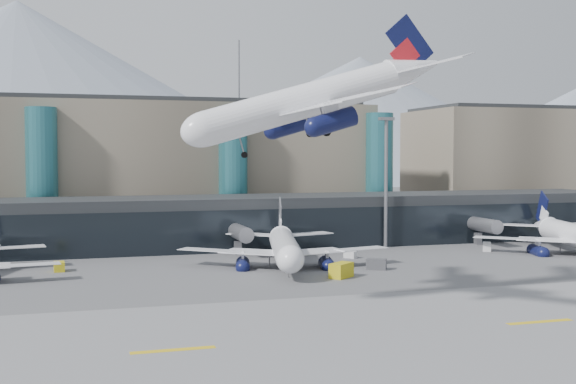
{
  "coord_description": "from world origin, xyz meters",
  "views": [
    {
      "loc": [
        -28.65,
        -81.96,
        18.38
      ],
      "look_at": [
        5.19,
        32.0,
        12.15
      ],
      "focal_mm": 45.0,
      "sensor_mm": 36.0,
      "label": 1
    }
  ],
  "objects_px": {
    "jet_parked_mid": "(284,238)",
    "jet_parked_right": "(568,227)",
    "veh_b": "(59,267)",
    "veh_h": "(341,270)",
    "hero_jet": "(327,89)",
    "veh_d": "(487,247)",
    "veh_g": "(350,255)",
    "veh_c": "(376,264)",
    "lightmast_mid": "(386,174)"
  },
  "relations": [
    {
      "from": "jet_parked_mid",
      "to": "veh_b",
      "type": "height_order",
      "value": "jet_parked_mid"
    },
    {
      "from": "veh_c",
      "to": "veh_h",
      "type": "height_order",
      "value": "veh_h"
    },
    {
      "from": "veh_d",
      "to": "veh_h",
      "type": "height_order",
      "value": "veh_h"
    },
    {
      "from": "hero_jet",
      "to": "veh_h",
      "type": "distance_m",
      "value": 33.62
    },
    {
      "from": "hero_jet",
      "to": "veh_h",
      "type": "bearing_deg",
      "value": 59.91
    },
    {
      "from": "jet_parked_right",
      "to": "hero_jet",
      "type": "bearing_deg",
      "value": 134.98
    },
    {
      "from": "lightmast_mid",
      "to": "veh_h",
      "type": "bearing_deg",
      "value": -124.58
    },
    {
      "from": "lightmast_mid",
      "to": "jet_parked_right",
      "type": "height_order",
      "value": "lightmast_mid"
    },
    {
      "from": "lightmast_mid",
      "to": "jet_parked_mid",
      "type": "distance_m",
      "value": 31.39
    },
    {
      "from": "veh_b",
      "to": "veh_c",
      "type": "bearing_deg",
      "value": -107.59
    },
    {
      "from": "veh_d",
      "to": "jet_parked_right",
      "type": "bearing_deg",
      "value": -79.98
    },
    {
      "from": "veh_d",
      "to": "veh_h",
      "type": "xyz_separation_m",
      "value": [
        -37.12,
        -19.94,
        0.3
      ]
    },
    {
      "from": "veh_b",
      "to": "jet_parked_mid",
      "type": "bearing_deg",
      "value": -98.77
    },
    {
      "from": "veh_b",
      "to": "veh_d",
      "type": "relative_size",
      "value": 0.93
    },
    {
      "from": "veh_d",
      "to": "veh_g",
      "type": "relative_size",
      "value": 1.31
    },
    {
      "from": "jet_parked_mid",
      "to": "veh_h",
      "type": "height_order",
      "value": "jet_parked_mid"
    },
    {
      "from": "veh_g",
      "to": "veh_b",
      "type": "bearing_deg",
      "value": -127.29
    },
    {
      "from": "lightmast_mid",
      "to": "veh_d",
      "type": "distance_m",
      "value": 23.6
    },
    {
      "from": "veh_b",
      "to": "veh_c",
      "type": "distance_m",
      "value": 50.08
    },
    {
      "from": "veh_c",
      "to": "veh_g",
      "type": "distance_m",
      "value": 13.08
    },
    {
      "from": "hero_jet",
      "to": "veh_c",
      "type": "xyz_separation_m",
      "value": [
        17.73,
        25.94,
        -25.1
      ]
    },
    {
      "from": "lightmast_mid",
      "to": "veh_h",
      "type": "height_order",
      "value": "lightmast_mid"
    },
    {
      "from": "hero_jet",
      "to": "veh_c",
      "type": "height_order",
      "value": "hero_jet"
    },
    {
      "from": "lightmast_mid",
      "to": "jet_parked_right",
      "type": "relative_size",
      "value": 0.67
    },
    {
      "from": "hero_jet",
      "to": "jet_parked_right",
      "type": "bearing_deg",
      "value": 25.13
    },
    {
      "from": "jet_parked_mid",
      "to": "veh_c",
      "type": "distance_m",
      "value": 16.02
    },
    {
      "from": "veh_b",
      "to": "veh_h",
      "type": "distance_m",
      "value": 44.26
    },
    {
      "from": "veh_g",
      "to": "hero_jet",
      "type": "bearing_deg",
      "value": -63.25
    },
    {
      "from": "hero_jet",
      "to": "veh_h",
      "type": "relative_size",
      "value": 8.71
    },
    {
      "from": "jet_parked_right",
      "to": "veh_g",
      "type": "relative_size",
      "value": 17.84
    },
    {
      "from": "hero_jet",
      "to": "veh_g",
      "type": "height_order",
      "value": "hero_jet"
    },
    {
      "from": "veh_h",
      "to": "jet_parked_mid",
      "type": "bearing_deg",
      "value": 68.87
    },
    {
      "from": "veh_c",
      "to": "veh_h",
      "type": "xyz_separation_m",
      "value": [
        -8.05,
        -5.48,
        0.23
      ]
    },
    {
      "from": "jet_parked_right",
      "to": "veh_d",
      "type": "distance_m",
      "value": 15.47
    },
    {
      "from": "veh_b",
      "to": "veh_h",
      "type": "xyz_separation_m",
      "value": [
        40.45,
        -17.96,
        0.35
      ]
    },
    {
      "from": "hero_jet",
      "to": "veh_b",
      "type": "relative_size",
      "value": 13.35
    },
    {
      "from": "hero_jet",
      "to": "veh_c",
      "type": "bearing_deg",
      "value": 50.87
    },
    {
      "from": "veh_b",
      "to": "veh_c",
      "type": "xyz_separation_m",
      "value": [
        48.51,
        -12.47,
        0.12
      ]
    },
    {
      "from": "hero_jet",
      "to": "veh_d",
      "type": "height_order",
      "value": "hero_jet"
    },
    {
      "from": "lightmast_mid",
      "to": "veh_d",
      "type": "xyz_separation_m",
      "value": [
        16.44,
        -10.06,
        -13.62
      ]
    },
    {
      "from": "hero_jet",
      "to": "jet_parked_mid",
      "type": "xyz_separation_m",
      "value": [
        4.96,
        34.91,
        -21.49
      ]
    },
    {
      "from": "lightmast_mid",
      "to": "jet_parked_mid",
      "type": "bearing_deg",
      "value": -148.53
    },
    {
      "from": "jet_parked_mid",
      "to": "jet_parked_right",
      "type": "bearing_deg",
      "value": -76.93
    },
    {
      "from": "lightmast_mid",
      "to": "veh_c",
      "type": "relative_size",
      "value": 8.17
    },
    {
      "from": "jet_parked_mid",
      "to": "veh_g",
      "type": "xyz_separation_m",
      "value": [
        13.46,
        4.09,
        -3.86
      ]
    },
    {
      "from": "veh_c",
      "to": "veh_d",
      "type": "bearing_deg",
      "value": 57.01
    },
    {
      "from": "veh_g",
      "to": "veh_d",
      "type": "bearing_deg",
      "value": 54.85
    },
    {
      "from": "jet_parked_right",
      "to": "veh_c",
      "type": "xyz_separation_m",
      "value": [
        -43.02,
        -9.0,
        -3.74
      ]
    },
    {
      "from": "hero_jet",
      "to": "veh_b",
      "type": "distance_m",
      "value": 55.3
    },
    {
      "from": "lightmast_mid",
      "to": "jet_parked_right",
      "type": "distance_m",
      "value": 35.51
    }
  ]
}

